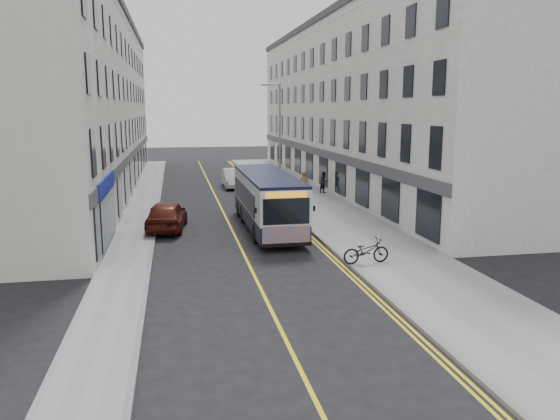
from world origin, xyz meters
name	(u,v)px	position (x,y,z in m)	size (l,w,h in m)	color
ground	(245,256)	(0.00, 0.00, 0.00)	(140.00, 140.00, 0.00)	black
pavement_east	(315,204)	(6.25, 12.00, 0.06)	(4.50, 64.00, 0.12)	gray
pavement_west	(142,209)	(-5.00, 12.00, 0.06)	(2.00, 64.00, 0.12)	gray
kerb_east	(282,205)	(4.00, 12.00, 0.07)	(0.18, 64.00, 0.13)	slate
kerb_west	(158,209)	(-4.00, 12.00, 0.07)	(0.18, 64.00, 0.13)	slate
road_centre_line	(221,208)	(0.00, 12.00, 0.00)	(0.12, 64.00, 0.01)	yellow
road_dbl_yellow_inner	(275,206)	(3.55, 12.00, 0.00)	(0.10, 64.00, 0.01)	yellow
road_dbl_yellow_outer	(278,206)	(3.75, 12.00, 0.00)	(0.10, 64.00, 0.01)	yellow
terrace_east	(350,106)	(11.50, 21.00, 6.50)	(6.00, 46.00, 13.00)	white
terrace_west	(90,106)	(-9.00, 21.00, 6.50)	(6.00, 46.00, 13.00)	silver
streetlamp	(279,137)	(4.17, 14.00, 4.38)	(1.32, 0.18, 8.00)	gray
city_bus	(267,199)	(1.86, 5.21, 1.61)	(2.38, 10.16, 2.95)	black
bicycle	(366,251)	(4.63, -2.45, 0.63)	(0.68, 1.95, 1.03)	black
pedestrian_near	(304,186)	(5.75, 13.10, 1.11)	(0.73, 0.48, 1.99)	brown
pedestrian_far	(324,182)	(8.00, 16.01, 0.92)	(0.78, 0.61, 1.61)	black
car_white	(233,178)	(1.80, 21.18, 0.76)	(1.60, 4.59, 1.51)	silver
car_maroon	(167,215)	(-3.36, 5.99, 0.79)	(1.86, 4.63, 1.58)	#4C140C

